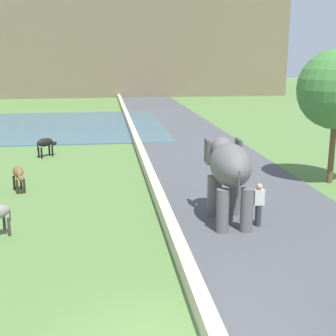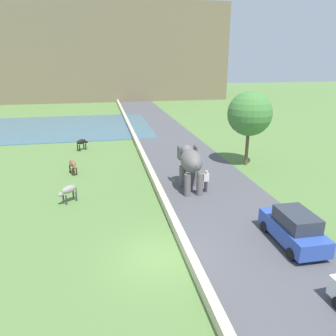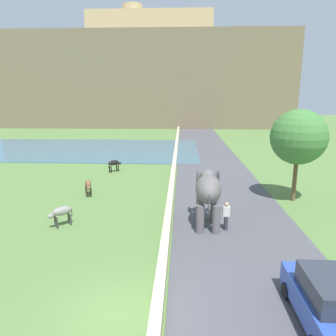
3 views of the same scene
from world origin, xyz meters
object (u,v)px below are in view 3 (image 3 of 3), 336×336
(elephant, at_px, (208,191))
(cow_brown, at_px, (88,185))
(cow_grey, at_px, (61,212))
(car_blue, at_px, (327,301))
(person_beside_elephant, at_px, (226,216))
(cow_black, at_px, (114,163))

(elephant, distance_m, cow_brown, 9.78)
(elephant, height_order, cow_brown, elephant)
(cow_grey, bearing_deg, elephant, 3.27)
(car_blue, bearing_deg, cow_brown, 131.48)
(person_beside_elephant, distance_m, cow_brown, 10.87)
(car_blue, xyz_separation_m, cow_brown, (-11.41, 12.90, -0.06))
(car_blue, xyz_separation_m, cow_black, (-11.06, 20.22, -0.06))
(person_beside_elephant, xyz_separation_m, cow_grey, (-9.10, 0.21, -0.04))
(car_blue, height_order, cow_black, car_blue)
(cow_grey, distance_m, cow_brown, 5.55)
(cow_grey, bearing_deg, cow_black, 88.96)
(elephant, height_order, cow_black, elephant)
(person_beside_elephant, bearing_deg, cow_black, 124.16)
(cow_grey, relative_size, cow_brown, 0.90)
(elephant, relative_size, cow_black, 2.78)
(person_beside_elephant, distance_m, cow_grey, 9.10)
(elephant, bearing_deg, cow_brown, 148.42)
(person_beside_elephant, relative_size, cow_grey, 1.28)
(elephant, height_order, cow_grey, elephant)
(elephant, relative_size, person_beside_elephant, 2.14)
(cow_grey, bearing_deg, person_beside_elephant, -1.30)
(cow_black, bearing_deg, car_blue, -61.33)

